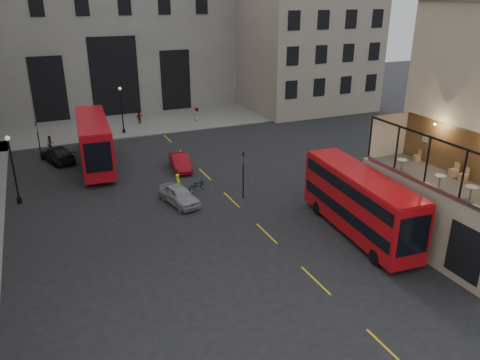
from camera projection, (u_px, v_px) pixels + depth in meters
name	position (u px, v px, depth m)	size (l,w,h in m)	color
ground	(345.00, 272.00, 26.76)	(140.00, 140.00, 0.00)	black
host_frontage	(437.00, 217.00, 28.38)	(3.00, 11.00, 4.50)	tan
cafe_floor	(443.00, 182.00, 27.53)	(3.00, 10.00, 0.10)	slate
gateway	(105.00, 38.00, 62.16)	(35.00, 10.60, 18.00)	gray
building_right	(299.00, 29.00, 64.40)	(16.60, 18.60, 20.00)	gray
pavement_far	(118.00, 125.00, 56.75)	(40.00, 12.00, 0.12)	slate
traffic_light_near	(243.00, 169.00, 35.68)	(0.16, 0.20, 3.80)	black
traffic_light_far	(38.00, 136.00, 43.99)	(0.16, 0.20, 3.80)	black
street_lamp_a	(14.00, 174.00, 34.75)	(0.36, 0.36, 5.33)	black
street_lamp_b	(122.00, 113.00, 52.49)	(0.36, 0.36, 5.33)	black
bus_near	(359.00, 200.00, 30.28)	(3.32, 10.86, 4.27)	#B10C11
bus_far	(94.00, 140.00, 42.41)	(3.42, 11.45, 4.50)	#B90C17
car_a	(179.00, 195.00, 35.29)	(1.68, 4.17, 1.42)	#9C9EA4
car_b	(180.00, 162.00, 42.27)	(1.48, 4.24, 1.40)	maroon
car_c	(57.00, 154.00, 44.30)	(1.97, 4.85, 1.41)	black
bicycle	(198.00, 185.00, 37.80)	(0.62, 1.79, 0.94)	gray
cyclist	(178.00, 185.00, 36.73)	(0.66, 0.43, 1.80)	#CCE818
pedestrian_a	(50.00, 144.00, 47.13)	(0.78, 0.60, 1.60)	gray
pedestrian_b	(101.00, 126.00, 53.26)	(1.05, 0.60, 1.63)	gray
pedestrian_c	(139.00, 118.00, 56.83)	(0.94, 0.39, 1.60)	gray
pedestrian_d	(197.00, 114.00, 58.31)	(0.84, 0.55, 1.73)	gray
cafe_table_near	(471.00, 191.00, 24.67)	(0.65, 0.65, 0.81)	beige
cafe_table_mid	(440.00, 179.00, 26.37)	(0.60, 0.60, 0.75)	white
cafe_table_far	(402.00, 163.00, 28.89)	(0.60, 0.60, 0.75)	white
cafe_chair_b	(463.00, 177.00, 27.42)	(0.43, 0.43, 0.82)	tan
cafe_chair_c	(454.00, 172.00, 28.06)	(0.50, 0.50, 0.88)	tan
cafe_chair_d	(417.00, 158.00, 30.69)	(0.45, 0.45, 0.76)	tan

